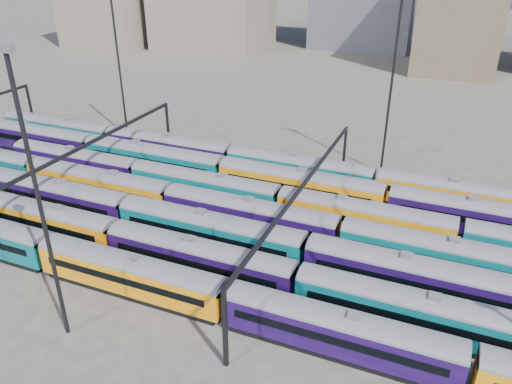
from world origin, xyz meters
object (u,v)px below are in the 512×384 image
at_px(rake_2, 126,209).
at_px(rake_1, 199,255).
at_px(rake_0, 339,328).
at_px(mast_2, 38,196).

bearing_deg(rake_2, rake_1, -21.59).
relative_size(rake_0, mast_2, 5.71).
relative_size(rake_1, mast_2, 5.78).
bearing_deg(mast_2, rake_0, 16.82).
height_order(rake_0, mast_2, mast_2).
distance_m(rake_0, mast_2, 26.69).
height_order(rake_0, rake_2, rake_2).
xyz_separation_m(rake_1, rake_2, (-12.64, 5.00, 0.18)).
height_order(rake_0, rake_1, rake_1).
distance_m(rake_0, rake_1, 16.75).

